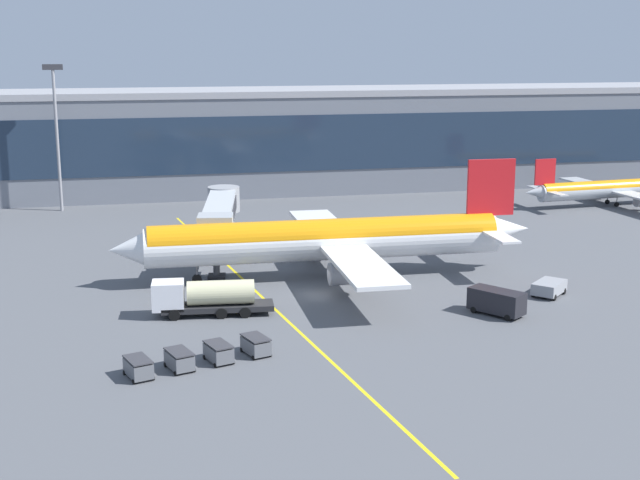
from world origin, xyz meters
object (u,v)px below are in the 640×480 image
pushback_tug (549,287)px  commuter_jet_far (621,188)px  crew_van (498,301)px  baggage_cart_1 (179,360)px  fuel_tanker (205,297)px  baggage_cart_3 (256,345)px  baggage_cart_0 (138,367)px  main_airliner (328,239)px  baggage_cart_2 (218,352)px

pushback_tug → commuter_jet_far: size_ratio=0.13×
crew_van → baggage_cart_1: 29.84m
fuel_tanker → baggage_cart_3: fuel_tanker is taller
fuel_tanker → commuter_jet_far: commuter_jet_far is taller
fuel_tanker → crew_van: size_ratio=2.08×
baggage_cart_0 → commuter_jet_far: size_ratio=0.09×
baggage_cart_1 → fuel_tanker: bearing=76.6°
baggage_cart_1 → commuter_jet_far: (69.54, 54.49, 1.74)m
baggage_cart_0 → baggage_cart_3: (9.13, 2.98, 0.00)m
baggage_cart_1 → crew_van: bearing=14.5°
pushback_tug → baggage_cart_3: size_ratio=1.45×
main_airliner → baggage_cart_2: bearing=-121.7°
baggage_cart_2 → commuter_jet_far: (66.50, 53.49, 1.74)m
crew_van → commuter_jet_far: (40.65, 47.04, 1.21)m
main_airliner → crew_van: main_airliner is taller
pushback_tug → commuter_jet_far: commuter_jet_far is taller
baggage_cart_0 → crew_van: bearing=14.8°
main_airliner → commuter_jet_far: size_ratio=1.36×
crew_van → commuter_jet_far: bearing=49.2°
main_airliner → baggage_cart_0: main_airliner is taller
fuel_tanker → baggage_cart_3: (2.98, -11.04, -0.96)m
main_airliner → baggage_cart_0: size_ratio=14.88×
main_airliner → baggage_cart_0: (-19.91, -24.40, -3.28)m
commuter_jet_far → fuel_tanker: bearing=-148.0°
pushback_tug → baggage_cart_1: bearing=-161.5°
crew_van → baggage_cart_3: bearing=-166.5°
main_airliner → commuter_jet_far: 61.18m
baggage_cart_1 → main_airliner: bearing=54.2°
crew_van → baggage_cart_0: size_ratio=1.77×
baggage_cart_0 → baggage_cart_1: 3.20m
pushback_tug → baggage_cart_2: bearing=-161.5°
pushback_tug → baggage_cart_2: baggage_cart_2 is taller
fuel_tanker → baggage_cart_1: bearing=-103.4°
crew_van → fuel_tanker: bearing=167.8°
fuel_tanker → pushback_tug: fuel_tanker is taller
baggage_cart_0 → baggage_cart_3: bearing=18.1°
crew_van → commuter_jet_far: 62.18m
crew_van → pushback_tug: crew_van is taller
baggage_cart_0 → baggage_cart_2: same height
main_airliner → baggage_cart_1: size_ratio=14.88×
fuel_tanker → pushback_tug: (33.28, -0.86, -0.90)m
fuel_tanker → commuter_jet_far: 78.32m
main_airliner → pushback_tug: main_airliner is taller
pushback_tug → commuter_jet_far: 53.80m
commuter_jet_far → baggage_cart_2: bearing=-141.2°
baggage_cart_2 → baggage_cart_1: bearing=-161.9°
baggage_cart_0 → baggage_cart_3: same height
pushback_tug → main_airliner: bearing=150.0°
commuter_jet_far → baggage_cart_1: bearing=-141.9°
baggage_cart_1 → baggage_cart_2: (3.04, 0.99, 0.00)m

